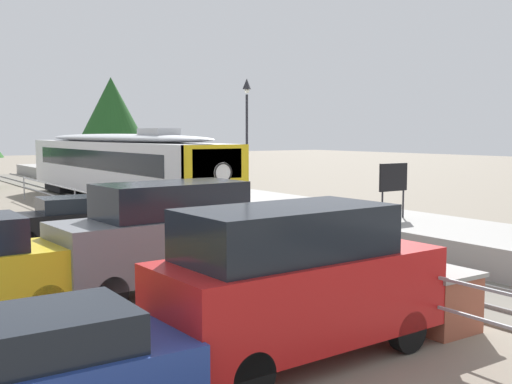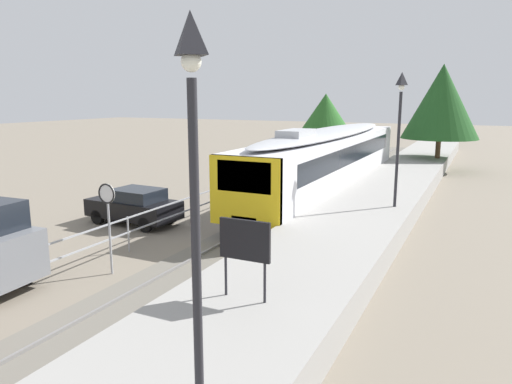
% 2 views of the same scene
% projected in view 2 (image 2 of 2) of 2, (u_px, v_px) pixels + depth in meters
% --- Properties ---
extents(ground_plane, '(160.00, 160.00, 0.00)m').
position_uv_depth(ground_plane, '(259.00, 199.00, 25.34)').
color(ground_plane, slate).
extents(track_rails, '(3.20, 60.00, 0.14)m').
position_uv_depth(track_rails, '(313.00, 203.00, 24.05)').
color(track_rails, '#6B665B').
rests_on(track_rails, ground).
extents(commuter_train, '(2.82, 20.38, 3.74)m').
position_uv_depth(commuter_train, '(329.00, 156.00, 25.79)').
color(commuter_train, silver).
rests_on(commuter_train, track_rails).
extents(station_platform, '(3.90, 60.00, 0.90)m').
position_uv_depth(station_platform, '(378.00, 201.00, 22.59)').
color(station_platform, '#999691').
rests_on(station_platform, ground).
extents(platform_lamp_near_end, '(0.34, 0.34, 5.35)m').
position_uv_depth(platform_lamp_near_end, '(194.00, 153.00, 5.68)').
color(platform_lamp_near_end, '#232328').
rests_on(platform_lamp_near_end, station_platform).
extents(platform_lamp_mid_platform, '(0.34, 0.34, 5.35)m').
position_uv_depth(platform_lamp_mid_platform, '(400.00, 114.00, 18.75)').
color(platform_lamp_mid_platform, '#232328').
rests_on(platform_lamp_mid_platform, station_platform).
extents(platform_notice_board, '(1.20, 0.08, 1.80)m').
position_uv_depth(platform_notice_board, '(245.00, 243.00, 10.31)').
color(platform_notice_board, '#232328').
rests_on(platform_notice_board, station_platform).
extents(speed_limit_sign, '(0.61, 0.10, 2.81)m').
position_uv_depth(speed_limit_sign, '(107.00, 206.00, 14.09)').
color(speed_limit_sign, '#9EA0A5').
rests_on(speed_limit_sign, ground).
extents(carpark_fence, '(0.06, 36.06, 1.25)m').
position_uv_depth(carpark_fence, '(128.00, 226.00, 16.45)').
color(carpark_fence, '#9EA0A5').
rests_on(carpark_fence, ground).
extents(parked_hatchback_black, '(4.08, 1.96, 1.53)m').
position_uv_depth(parked_hatchback_black, '(135.00, 206.00, 20.11)').
color(parked_hatchback_black, black).
rests_on(parked_hatchback_black, ground).
extents(tree_behind_carpark, '(5.46, 5.46, 7.65)m').
position_uv_depth(tree_behind_carpark, '(441.00, 102.00, 34.32)').
color(tree_behind_carpark, brown).
rests_on(tree_behind_carpark, ground).
extents(tree_behind_station_far, '(4.84, 4.84, 5.62)m').
position_uv_depth(tree_behind_station_far, '(325.00, 115.00, 40.47)').
color(tree_behind_station_far, brown).
rests_on(tree_behind_station_far, ground).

